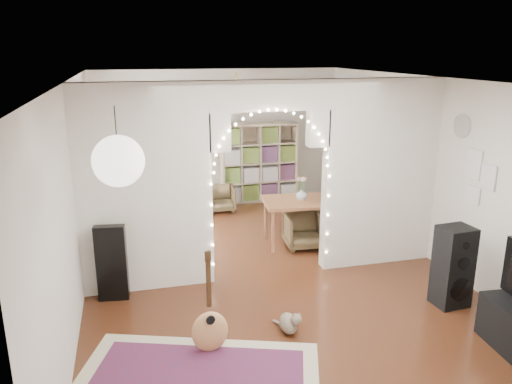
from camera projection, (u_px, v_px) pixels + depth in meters
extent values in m
plane|color=black|center=(269.00, 273.00, 7.12)|extent=(7.50, 7.50, 0.00)
cube|color=white|center=(270.00, 79.00, 6.38)|extent=(5.00, 7.50, 0.02)
cube|color=silver|center=(219.00, 136.00, 10.24)|extent=(5.00, 0.02, 2.70)
cube|color=silver|center=(428.00, 323.00, 3.26)|extent=(5.00, 0.02, 2.70)
cube|color=silver|center=(75.00, 194.00, 6.15)|extent=(0.02, 7.50, 2.70)
cube|color=silver|center=(432.00, 170.00, 7.36)|extent=(0.02, 7.50, 2.70)
cube|color=silver|center=(145.00, 190.00, 6.35)|extent=(1.70, 0.20, 2.70)
cube|color=silver|center=(380.00, 174.00, 7.15)|extent=(1.70, 0.20, 2.70)
cube|color=silver|center=(270.00, 95.00, 6.43)|extent=(1.60, 0.20, 0.40)
cube|color=white|center=(86.00, 154.00, 7.79)|extent=(0.04, 1.20, 1.40)
cylinder|color=white|center=(462.00, 126.00, 6.59)|extent=(0.03, 0.31, 0.31)
sphere|color=white|center=(118.00, 161.00, 3.81)|extent=(0.40, 0.40, 0.40)
cube|color=black|center=(112.00, 263.00, 6.24)|extent=(0.39, 0.18, 0.99)
ellipsoid|color=tan|center=(210.00, 317.00, 5.16)|extent=(0.41, 0.23, 0.46)
cube|color=black|center=(209.00, 283.00, 5.06)|extent=(0.05, 0.04, 0.53)
cube|color=black|center=(208.00, 256.00, 4.98)|extent=(0.06, 0.04, 0.12)
ellipsoid|color=brown|center=(288.00, 323.00, 5.60)|extent=(0.30, 0.36, 0.22)
sphere|color=brown|center=(296.00, 319.00, 5.47)|extent=(0.17, 0.17, 0.13)
cone|color=brown|center=(294.00, 314.00, 5.45)|extent=(0.04, 0.04, 0.05)
cone|color=brown|center=(299.00, 314.00, 5.46)|extent=(0.04, 0.04, 0.05)
cylinder|color=brown|center=(279.00, 323.00, 5.74)|extent=(0.11, 0.20, 0.07)
cube|color=black|center=(453.00, 267.00, 6.11)|extent=(0.42, 0.37, 1.02)
cylinder|color=black|center=(461.00, 290.00, 6.01)|extent=(0.30, 0.04, 0.29)
cylinder|color=black|center=(464.00, 264.00, 5.92)|extent=(0.16, 0.03, 0.16)
cylinder|color=black|center=(466.00, 246.00, 5.85)|extent=(0.09, 0.03, 0.09)
cube|color=#C1A98C|center=(259.00, 162.00, 10.35)|extent=(1.60, 0.47, 1.63)
cube|color=brown|center=(301.00, 201.00, 7.97)|extent=(1.27, 0.91, 0.05)
cylinder|color=brown|center=(273.00, 232.00, 7.69)|extent=(0.05, 0.05, 0.70)
cylinder|color=brown|center=(338.00, 229.00, 7.85)|extent=(0.05, 0.05, 0.70)
cylinder|color=brown|center=(266.00, 219.00, 8.29)|extent=(0.05, 0.05, 0.70)
cylinder|color=brown|center=(326.00, 216.00, 8.46)|extent=(0.05, 0.05, 0.70)
imported|color=silver|center=(301.00, 194.00, 7.94)|extent=(0.20, 0.20, 0.19)
imported|color=brown|center=(221.00, 198.00, 9.80)|extent=(0.55, 0.57, 0.50)
imported|color=brown|center=(304.00, 230.00, 7.98)|extent=(0.65, 0.66, 0.56)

